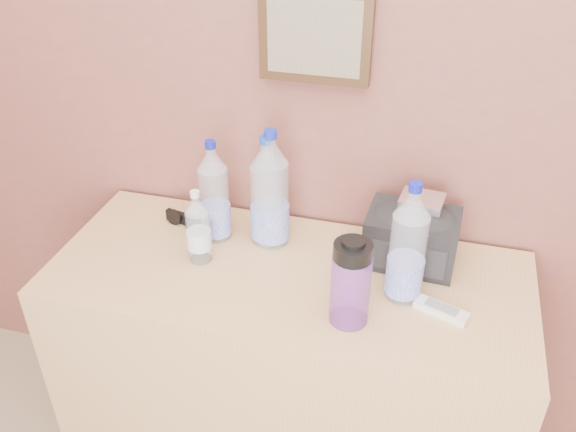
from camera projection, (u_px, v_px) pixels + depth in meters
The scene contains 12 objects.
picture_frame at pixel (315, 36), 1.58m from camera, with size 0.30×0.03×0.25m, color #382311, non-canonical shape.
dresser at pixel (288, 376), 1.90m from camera, with size 1.32×0.55×0.83m, color tan.
pet_large_a at pixel (214, 196), 1.75m from camera, with size 0.08×0.08×0.31m.
pet_large_b at pixel (267, 196), 1.72m from camera, with size 0.09×0.09×0.34m.
pet_large_c at pixel (272, 195), 1.72m from camera, with size 0.10×0.10×0.36m.
pet_large_d at pixel (408, 249), 1.51m from camera, with size 0.09×0.09×0.34m.
pet_small at pixel (198, 230), 1.67m from camera, with size 0.06×0.06×0.22m.
nalgene_bottle at pixel (351, 282), 1.45m from camera, with size 0.10×0.10×0.24m.
sunglasses at pixel (186, 219), 1.87m from camera, with size 0.14×0.05×0.04m, color black, non-canonical shape.
ac_remote at pixel (441, 310), 1.53m from camera, with size 0.14×0.04×0.02m, color beige.
toiletry_bag at pixel (412, 235), 1.68m from camera, with size 0.25×0.18×0.17m, color black, non-canonical shape.
foil_packet at pixel (422, 201), 1.65m from camera, with size 0.11×0.10×0.02m, color white.
Camera 1 is at (0.09, 0.43, 1.87)m, focal length 38.00 mm.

